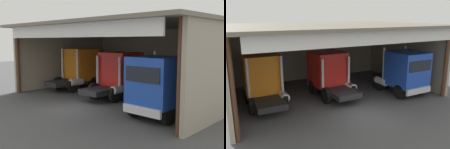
{
  "view_description": "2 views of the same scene",
  "coord_description": "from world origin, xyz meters",
  "views": [
    {
      "loc": [
        13.15,
        -10.1,
        4.2
      ],
      "look_at": [
        0.0,
        3.48,
        1.81
      ],
      "focal_mm": 43.29,
      "sensor_mm": 36.0,
      "label": 1
    },
    {
      "loc": [
        -7.78,
        -11.4,
        6.06
      ],
      "look_at": [
        0.0,
        3.48,
        1.81
      ],
      "focal_mm": 37.98,
      "sensor_mm": 36.0,
      "label": 2
    }
  ],
  "objects": [
    {
      "name": "tool_cart",
      "position": [
        2.17,
        7.97,
        0.5
      ],
      "size": [
        0.9,
        0.6,
        1.0
      ],
      "primitive_type": "cube",
      "color": "black",
      "rests_on": "ground"
    },
    {
      "name": "truck_orange_right_bay",
      "position": [
        -5.1,
        4.68,
        1.82
      ],
      "size": [
        2.52,
        4.58,
        3.51
      ],
      "rotation": [
        0.0,
        0.0,
        -0.01
      ],
      "color": "orange",
      "rests_on": "ground"
    },
    {
      "name": "truck_red_yard_outside",
      "position": [
        -0.24,
        4.47,
        1.78
      ],
      "size": [
        2.64,
        4.93,
        3.33
      ],
      "rotation": [
        0.0,
        0.0,
        0.03
      ],
      "color": "red",
      "rests_on": "ground"
    },
    {
      "name": "truck_blue_center_bay",
      "position": [
        4.98,
        2.02,
        1.78
      ],
      "size": [
        2.64,
        5.1,
        3.58
      ],
      "rotation": [
        0.0,
        0.0,
        3.16
      ],
      "color": "#1E47B7",
      "rests_on": "ground"
    },
    {
      "name": "oil_drum",
      "position": [
        1.95,
        9.06,
        0.46
      ],
      "size": [
        0.58,
        0.58,
        0.91
      ],
      "primitive_type": "cylinder",
      "color": "#194CB2",
      "rests_on": "ground"
    },
    {
      "name": "workshop_shed",
      "position": [
        0.0,
        5.82,
        3.78
      ],
      "size": [
        15.64,
        10.98,
        5.38
      ],
      "color": "#9E937F",
      "rests_on": "ground"
    },
    {
      "name": "ground_plane",
      "position": [
        0.0,
        0.0,
        0.0
      ],
      "size": [
        80.0,
        80.0,
        0.0
      ],
      "primitive_type": "plane",
      "color": "#4C4C4F",
      "rests_on": "ground"
    }
  ]
}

